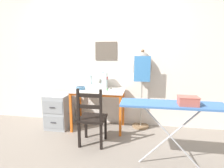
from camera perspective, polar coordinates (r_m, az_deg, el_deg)
ground_plane at (r=3.22m, az=-5.64°, el=-16.18°), size 14.00×14.00×0.00m
wall_back at (r=3.49m, az=-3.30°, el=7.67°), size 10.00×0.07×2.55m
sewing_table at (r=3.24m, az=-4.60°, el=-3.76°), size 0.97×0.56×0.76m
sewing_machine at (r=3.34m, az=-4.14°, el=1.14°), size 0.36×0.15×0.34m
fabric_bowl at (r=3.29m, az=-10.18°, el=-1.28°), size 0.17×0.17×0.05m
scissors at (r=3.02m, az=1.95°, el=-2.64°), size 0.11×0.12×0.01m
thread_spool_near_machine at (r=3.14m, az=-1.59°, el=-1.80°), size 0.03×0.03×0.04m
thread_spool_mid_table at (r=3.27m, az=-0.33°, el=-1.38°), size 0.03×0.03×0.03m
wooden_chair at (r=2.77m, az=-6.50°, el=-11.04°), size 0.40×0.38×0.92m
filing_cabinet at (r=3.58m, az=-16.76°, el=-8.24°), size 0.41×0.54×0.64m
dress_form at (r=3.28m, az=9.81°, el=4.12°), size 0.34×0.32×1.49m
ironing_board at (r=2.25m, az=18.99°, el=-7.11°), size 1.25×0.34×0.83m
storage_box at (r=2.22m, az=23.57°, el=-5.06°), size 0.23×0.16×0.11m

